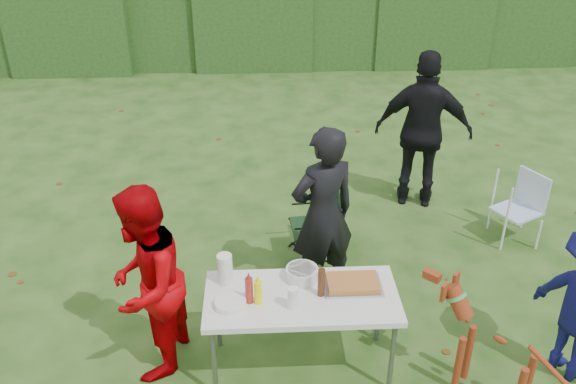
{
  "coord_description": "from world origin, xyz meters",
  "views": [
    {
      "loc": [
        0.07,
        -3.94,
        3.74
      ],
      "look_at": [
        0.32,
        0.91,
        1.0
      ],
      "focal_mm": 38.0,
      "sensor_mm": 36.0,
      "label": 1
    }
  ],
  "objects_px": {
    "folding_table": "(302,301)",
    "person_black_puffy": "(423,131)",
    "camping_chair": "(314,224)",
    "paper_towel_roll": "(225,269)",
    "lawn_chair": "(517,208)",
    "ketchup_bottle": "(249,290)",
    "beer_bottle": "(321,282)",
    "person_red_jacket": "(145,285)",
    "mustard_bottle": "(258,292)",
    "dog": "(497,354)",
    "person_cook": "(323,215)"
  },
  "relations": [
    {
      "from": "folding_table",
      "to": "person_black_puffy",
      "type": "relative_size",
      "value": 0.8
    },
    {
      "from": "camping_chair",
      "to": "paper_towel_roll",
      "type": "bearing_deg",
      "value": 53.61
    },
    {
      "from": "person_black_puffy",
      "to": "lawn_chair",
      "type": "xyz_separation_m",
      "value": [
        0.87,
        -0.84,
        -0.55
      ]
    },
    {
      "from": "lawn_chair",
      "to": "ketchup_bottle",
      "type": "bearing_deg",
      "value": 4.69
    },
    {
      "from": "person_black_puffy",
      "to": "beer_bottle",
      "type": "bearing_deg",
      "value": 76.51
    },
    {
      "from": "person_black_puffy",
      "to": "camping_chair",
      "type": "xyz_separation_m",
      "value": [
        -1.33,
        -1.09,
        -0.51
      ]
    },
    {
      "from": "person_red_jacket",
      "to": "person_black_puffy",
      "type": "height_order",
      "value": "person_black_puffy"
    },
    {
      "from": "beer_bottle",
      "to": "camping_chair",
      "type": "bearing_deg",
      "value": 86.61
    },
    {
      "from": "ketchup_bottle",
      "to": "folding_table",
      "type": "bearing_deg",
      "value": 7.9
    },
    {
      "from": "mustard_bottle",
      "to": "paper_towel_roll",
      "type": "bearing_deg",
      "value": 134.5
    },
    {
      "from": "folding_table",
      "to": "person_black_puffy",
      "type": "bearing_deg",
      "value": 59.03
    },
    {
      "from": "person_black_puffy",
      "to": "camping_chair",
      "type": "bearing_deg",
      "value": 54.43
    },
    {
      "from": "person_red_jacket",
      "to": "paper_towel_roll",
      "type": "relative_size",
      "value": 6.33
    },
    {
      "from": "person_black_puffy",
      "to": "paper_towel_roll",
      "type": "xyz_separation_m",
      "value": [
        -2.16,
        -2.43,
        -0.06
      ]
    },
    {
      "from": "person_black_puffy",
      "to": "ketchup_bottle",
      "type": "relative_size",
      "value": 8.48
    },
    {
      "from": "folding_table",
      "to": "dog",
      "type": "xyz_separation_m",
      "value": [
        1.43,
        -0.41,
        -0.23
      ]
    },
    {
      "from": "folding_table",
      "to": "camping_chair",
      "type": "bearing_deg",
      "value": 81.1
    },
    {
      "from": "dog",
      "to": "lawn_chair",
      "type": "bearing_deg",
      "value": -70.92
    },
    {
      "from": "folding_table",
      "to": "person_red_jacket",
      "type": "relative_size",
      "value": 0.91
    },
    {
      "from": "camping_chair",
      "to": "folding_table",
      "type": "bearing_deg",
      "value": 76.61
    },
    {
      "from": "folding_table",
      "to": "dog",
      "type": "distance_m",
      "value": 1.51
    },
    {
      "from": "lawn_chair",
      "to": "person_cook",
      "type": "bearing_deg",
      "value": -7.82
    },
    {
      "from": "folding_table",
      "to": "person_cook",
      "type": "distance_m",
      "value": 1.02
    },
    {
      "from": "camping_chair",
      "to": "mustard_bottle",
      "type": "distance_m",
      "value": 1.74
    },
    {
      "from": "person_red_jacket",
      "to": "beer_bottle",
      "type": "height_order",
      "value": "person_red_jacket"
    },
    {
      "from": "folding_table",
      "to": "person_red_jacket",
      "type": "xyz_separation_m",
      "value": [
        -1.2,
        0.09,
        0.14
      ]
    },
    {
      "from": "dog",
      "to": "camping_chair",
      "type": "bearing_deg",
      "value": -14.46
    },
    {
      "from": "mustard_bottle",
      "to": "ketchup_bottle",
      "type": "distance_m",
      "value": 0.07
    },
    {
      "from": "mustard_bottle",
      "to": "ketchup_bottle",
      "type": "xyz_separation_m",
      "value": [
        -0.07,
        0.02,
        0.01
      ]
    },
    {
      "from": "person_red_jacket",
      "to": "person_black_puffy",
      "type": "distance_m",
      "value": 3.75
    },
    {
      "from": "person_cook",
      "to": "camping_chair",
      "type": "xyz_separation_m",
      "value": [
        -0.02,
        0.55,
        -0.44
      ]
    },
    {
      "from": "person_black_puffy",
      "to": "ketchup_bottle",
      "type": "bearing_deg",
      "value": 68.61
    },
    {
      "from": "lawn_chair",
      "to": "person_black_puffy",
      "type": "bearing_deg",
      "value": -72.03
    },
    {
      "from": "paper_towel_roll",
      "to": "dog",
      "type": "bearing_deg",
      "value": -16.53
    },
    {
      "from": "person_red_jacket",
      "to": "mustard_bottle",
      "type": "xyz_separation_m",
      "value": [
        0.87,
        -0.16,
        0.02
      ]
    },
    {
      "from": "folding_table",
      "to": "mustard_bottle",
      "type": "distance_m",
      "value": 0.37
    },
    {
      "from": "person_red_jacket",
      "to": "camping_chair",
      "type": "xyz_separation_m",
      "value": [
        1.44,
        1.43,
        -0.4
      ]
    },
    {
      "from": "person_cook",
      "to": "beer_bottle",
      "type": "relative_size",
      "value": 7.18
    },
    {
      "from": "dog",
      "to": "beer_bottle",
      "type": "distance_m",
      "value": 1.41
    },
    {
      "from": "folding_table",
      "to": "person_red_jacket",
      "type": "bearing_deg",
      "value": 175.77
    },
    {
      "from": "person_cook",
      "to": "camping_chair",
      "type": "distance_m",
      "value": 0.71
    },
    {
      "from": "person_cook",
      "to": "lawn_chair",
      "type": "xyz_separation_m",
      "value": [
        2.18,
        0.81,
        -0.48
      ]
    },
    {
      "from": "mustard_bottle",
      "to": "camping_chair",
      "type": "bearing_deg",
      "value": 70.27
    },
    {
      "from": "mustard_bottle",
      "to": "dog",
      "type": "bearing_deg",
      "value": -10.86
    },
    {
      "from": "person_cook",
      "to": "camping_chair",
      "type": "height_order",
      "value": "person_cook"
    },
    {
      "from": "person_cook",
      "to": "beer_bottle",
      "type": "distance_m",
      "value": 0.98
    },
    {
      "from": "dog",
      "to": "paper_towel_roll",
      "type": "bearing_deg",
      "value": 27.28
    },
    {
      "from": "folding_table",
      "to": "paper_towel_roll",
      "type": "height_order",
      "value": "paper_towel_roll"
    },
    {
      "from": "person_red_jacket",
      "to": "dog",
      "type": "bearing_deg",
      "value": 89.77
    },
    {
      "from": "person_red_jacket",
      "to": "dog",
      "type": "xyz_separation_m",
      "value": [
        2.63,
        -0.5,
        -0.37
      ]
    }
  ]
}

